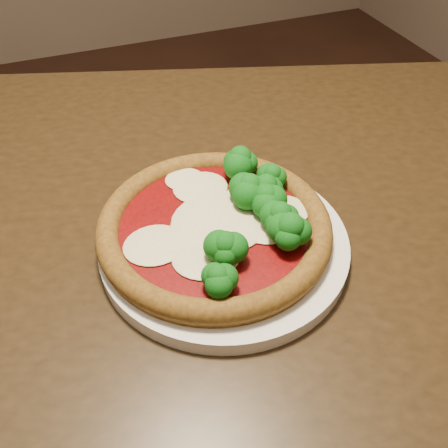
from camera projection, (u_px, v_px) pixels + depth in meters
name	position (u px, v px, depth m)	size (l,w,h in m)	color
floor	(110.00, 389.00, 1.26)	(4.00, 4.00, 0.00)	black
dining_table	(184.00, 271.00, 0.69)	(1.32, 1.10, 0.75)	black
plate	(224.00, 244.00, 0.57)	(0.28, 0.28, 0.02)	silver
pizza	(224.00, 222.00, 0.56)	(0.27, 0.27, 0.06)	brown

